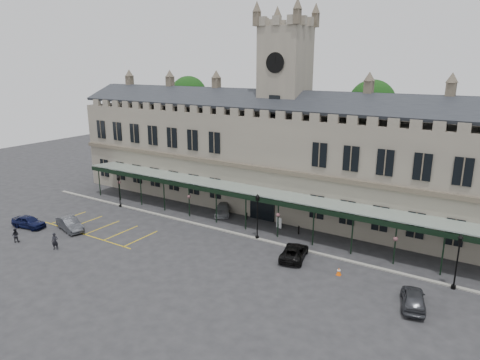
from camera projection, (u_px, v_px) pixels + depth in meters
The scene contains 22 objects.
ground at pixel (207, 253), 41.88m from camera, with size 140.00×140.00×0.00m, color #272729.
station_building at pixel (282, 159), 53.16m from camera, with size 60.00×10.36×17.30m.
clock_tower at pixel (284, 105), 51.48m from camera, with size 5.60×5.60×24.80m.
canopy at pixel (247, 208), 47.34m from camera, with size 50.00×4.10×4.30m.
kerb at pixel (238, 234), 46.35m from camera, with size 60.00×0.40×0.12m, color gray.
parking_markings at pixel (99, 229), 47.88m from camera, with size 16.00×6.00×0.01m, color gold, non-canonical shape.
tree_behind_left at pixel (189, 96), 70.25m from camera, with size 6.00×6.00×16.00m.
tree_behind_mid at pixel (372, 105), 54.78m from camera, with size 6.00×6.00×16.00m.
lamp_post_left at pixel (119, 188), 54.68m from camera, with size 0.40×0.40×4.21m.
lamp_post_mid at pixel (257, 212), 44.37m from camera, with size 0.47×0.47×4.99m.
lamp_post_right at pixel (458, 257), 34.40m from camera, with size 0.46×0.46×4.84m.
traffic_cone at pixel (339, 271), 37.34m from camera, with size 0.43×0.43×0.69m.
sign_board at pixel (279, 223), 48.03m from camera, with size 0.70×0.20×1.21m.
bollard_left at pixel (247, 216), 50.65m from camera, with size 0.15×0.15×0.86m, color black.
bollard_right at pixel (299, 230), 46.32m from camera, with size 0.17×0.17×0.94m, color black.
car_left_a at pixel (29, 222), 48.13m from camera, with size 1.63×4.06×1.38m, color black.
car_left_b at pixel (70, 224), 47.31m from camera, with size 1.54×4.43×1.46m, color #323439.
car_taxi at pixel (223, 209), 52.45m from camera, with size 1.77×4.36×1.26m, color gray.
car_van at pixel (294, 252), 40.49m from camera, with size 2.12×4.59×1.28m, color black.
car_right_a at pixel (413, 299), 32.31m from camera, with size 1.69×4.21×1.43m, color #323439.
person_a at pixel (55, 241), 42.34m from camera, with size 0.64×0.42×1.75m, color black.
person_b at pixel (15, 235), 44.16m from camera, with size 0.74×0.57×1.51m, color black.
Camera 1 is at (23.30, -30.86, 17.87)m, focal length 32.00 mm.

